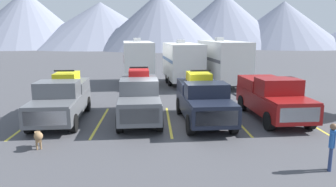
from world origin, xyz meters
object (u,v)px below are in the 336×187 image
(pickup_truck_b, at_px, (139,96))
(camper_trailer_b, at_px, (182,61))
(person_a, at_px, (332,144))
(pickup_truck_d, at_px, (272,97))
(camper_trailer_a, at_px, (138,60))
(pickup_truck_c, at_px, (203,99))
(pickup_truck_a, at_px, (62,98))
(dog, at_px, (38,137))
(camper_trailer_c, at_px, (223,60))

(pickup_truck_b, xyz_separation_m, camper_trailer_b, (3.16, 10.93, 0.77))
(person_a, bearing_deg, pickup_truck_d, 86.32)
(pickup_truck_b, bearing_deg, camper_trailer_a, 92.97)
(camper_trailer_b, bearing_deg, pickup_truck_c, -90.09)
(pickup_truck_a, relative_size, camper_trailer_a, 0.76)
(dog, bearing_deg, camper_trailer_a, 78.60)
(pickup_truck_b, height_order, pickup_truck_d, pickup_truck_b)
(camper_trailer_a, bearing_deg, pickup_truck_b, -87.03)
(pickup_truck_a, height_order, camper_trailer_c, camper_trailer_c)
(camper_trailer_c, relative_size, dog, 10.46)
(pickup_truck_a, relative_size, pickup_truck_d, 1.02)
(camper_trailer_b, relative_size, camper_trailer_c, 0.87)
(person_a, relative_size, dog, 1.89)
(pickup_truck_a, height_order, camper_trailer_a, camper_trailer_a)
(pickup_truck_a, height_order, pickup_truck_b, pickup_truck_b)
(pickup_truck_a, bearing_deg, person_a, -32.48)
(person_a, bearing_deg, pickup_truck_c, 118.72)
(camper_trailer_a, relative_size, dog, 9.16)
(pickup_truck_c, xyz_separation_m, camper_trailer_a, (-3.71, 11.65, 0.89))
(pickup_truck_c, bearing_deg, camper_trailer_a, 107.66)
(pickup_truck_b, relative_size, dog, 7.16)
(camper_trailer_c, relative_size, person_a, 5.53)
(pickup_truck_d, bearing_deg, camper_trailer_a, 123.28)
(pickup_truck_d, bearing_deg, camper_trailer_c, 91.78)
(person_a, height_order, dog, person_a)
(pickup_truck_a, xyz_separation_m, camper_trailer_b, (7.01, 10.95, 0.84))
(pickup_truck_b, bearing_deg, pickup_truck_a, -179.73)
(pickup_truck_d, bearing_deg, pickup_truck_b, 178.59)
(camper_trailer_c, distance_m, person_a, 16.88)
(pickup_truck_d, xyz_separation_m, person_a, (-0.41, -6.34, -0.22))
(pickup_truck_d, distance_m, dog, 11.14)
(pickup_truck_b, height_order, camper_trailer_c, camper_trailer_c)
(pickup_truck_a, bearing_deg, pickup_truck_c, -5.28)
(pickup_truck_c, bearing_deg, camper_trailer_b, 89.91)
(pickup_truck_c, relative_size, camper_trailer_a, 0.72)
(pickup_truck_a, xyz_separation_m, camper_trailer_c, (10.28, 10.35, 0.94))
(camper_trailer_a, relative_size, camper_trailer_b, 1.01)
(dog, bearing_deg, pickup_truck_d, 21.07)
(dog, bearing_deg, pickup_truck_a, 93.13)
(pickup_truck_b, xyz_separation_m, pickup_truck_d, (6.75, -0.17, -0.07))
(camper_trailer_a, distance_m, camper_trailer_c, 7.03)
(pickup_truck_b, xyz_separation_m, dog, (-3.63, -4.16, -0.71))
(pickup_truck_d, height_order, camper_trailer_a, camper_trailer_a)
(camper_trailer_c, xyz_separation_m, person_a, (-0.08, -16.84, -1.17))
(camper_trailer_a, bearing_deg, pickup_truck_a, -106.61)
(pickup_truck_c, height_order, camper_trailer_b, camper_trailer_b)
(pickup_truck_c, xyz_separation_m, pickup_truck_d, (3.61, 0.50, -0.03))
(pickup_truck_a, bearing_deg, camper_trailer_b, 57.36)
(pickup_truck_c, relative_size, dog, 6.58)
(pickup_truck_a, distance_m, camper_trailer_c, 14.62)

